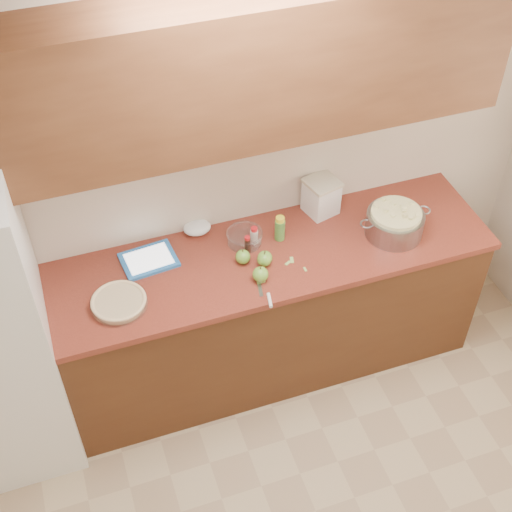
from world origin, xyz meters
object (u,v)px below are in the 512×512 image
object	(u,v)px
pie	(119,302)
flour_canister	(321,196)
tablet	(149,260)
colander	(395,223)

from	to	relation	value
pie	flour_canister	xyz separation A→B (m)	(1.23, 0.34, 0.09)
pie	flour_canister	bearing A→B (deg)	15.48
pie	tablet	distance (m)	0.33
colander	flour_canister	bearing A→B (deg)	135.64
tablet	pie	bearing A→B (deg)	-134.75
colander	flour_canister	size ratio (longest dim) A/B	1.94
flour_canister	tablet	world-z (taller)	flour_canister
flour_canister	tablet	bearing A→B (deg)	-175.48
pie	tablet	bearing A→B (deg)	51.03
colander	tablet	size ratio (longest dim) A/B	1.37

